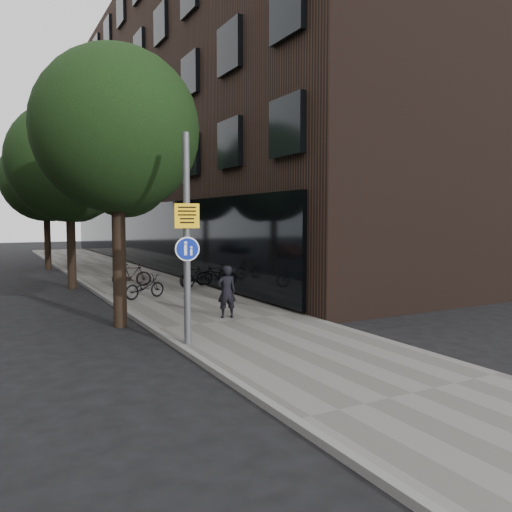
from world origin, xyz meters
TOP-DOWN VIEW (x-y plane):
  - ground at (0.00, 0.00)m, footprint 120.00×120.00m
  - sidewalk at (0.25, 10.00)m, footprint 4.50×60.00m
  - curb_edge at (-2.00, 10.00)m, footprint 0.15×60.00m
  - building_right_dark_brick at (8.50, 22.00)m, footprint 12.00×40.00m
  - street_tree_near at (-2.53, 4.64)m, footprint 4.40×4.40m
  - street_tree_mid at (-2.53, 13.14)m, footprint 5.00×5.00m
  - street_tree_far at (-2.53, 22.14)m, footprint 5.00×5.00m
  - signpost at (-1.80, 1.47)m, footprint 0.54×0.17m
  - pedestrian at (0.24, 3.72)m, footprint 0.60×0.44m
  - parked_bike_facade_near at (2.00, 9.98)m, footprint 1.87×0.84m
  - parked_bike_facade_far at (1.82, 10.32)m, footprint 1.55×0.89m
  - parked_bike_curb_near at (-0.85, 8.26)m, footprint 1.69×1.01m
  - parked_bike_curb_far at (-0.44, 11.63)m, footprint 1.66×0.79m

SIDE VIEW (x-z plane):
  - ground at x=0.00m, z-range 0.00..0.00m
  - sidewalk at x=0.25m, z-range 0.00..0.12m
  - curb_edge at x=-2.00m, z-range 0.00..0.13m
  - parked_bike_curb_near at x=-0.85m, z-range 0.12..0.96m
  - parked_bike_facade_far at x=1.82m, z-range 0.12..1.02m
  - parked_bike_facade_near at x=2.00m, z-range 0.12..1.07m
  - parked_bike_curb_far at x=-0.44m, z-range 0.12..1.08m
  - pedestrian at x=0.24m, z-range 0.12..1.62m
  - signpost at x=-1.80m, z-range 0.14..4.88m
  - street_tree_near at x=-2.53m, z-range 1.36..8.86m
  - street_tree_mid at x=-2.53m, z-range 1.21..9.01m
  - street_tree_far at x=-2.53m, z-range 1.21..9.01m
  - building_right_dark_brick at x=8.50m, z-range 0.00..18.00m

